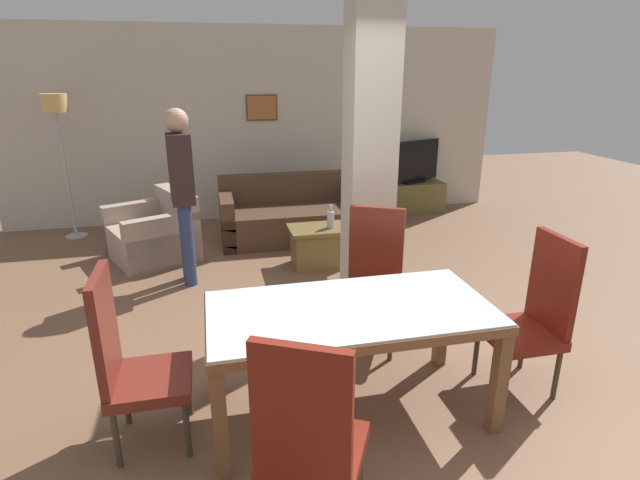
# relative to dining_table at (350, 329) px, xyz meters

# --- Properties ---
(ground_plane) EXTENTS (18.00, 18.00, 0.00)m
(ground_plane) POSITION_rel_dining_table_xyz_m (0.00, 0.00, -0.60)
(ground_plane) COLOR brown
(back_wall) EXTENTS (7.20, 0.09, 2.70)m
(back_wall) POSITION_rel_dining_table_xyz_m (0.00, 4.72, 0.75)
(back_wall) COLOR beige
(back_wall) RESTS_ON ground_plane
(divider_pillar) EXTENTS (0.40, 0.37, 2.70)m
(divider_pillar) POSITION_rel_dining_table_xyz_m (0.60, 1.53, 0.75)
(divider_pillar) COLOR beige
(divider_pillar) RESTS_ON ground_plane
(dining_table) EXTENTS (1.75, 0.87, 0.75)m
(dining_table) POSITION_rel_dining_table_xyz_m (0.00, 0.00, 0.00)
(dining_table) COLOR brown
(dining_table) RESTS_ON ground_plane
(dining_chair_near_left) EXTENTS (0.62, 0.62, 1.10)m
(dining_chair_near_left) POSITION_rel_dining_table_xyz_m (-0.44, -0.85, -0.04)
(dining_chair_near_left) COLOR maroon
(dining_chair_near_left) RESTS_ON ground_plane
(dining_chair_head_left) EXTENTS (0.46, 0.46, 1.10)m
(dining_chair_head_left) POSITION_rel_dining_table_xyz_m (-1.30, 0.00, -0.04)
(dining_chair_head_left) COLOR maroon
(dining_chair_head_left) RESTS_ON ground_plane
(dining_chair_head_right) EXTENTS (0.46, 0.46, 1.10)m
(dining_chair_head_right) POSITION_rel_dining_table_xyz_m (1.30, 0.00, -0.04)
(dining_chair_head_right) COLOR maroon
(dining_chair_head_right) RESTS_ON ground_plane
(dining_chair_far_right) EXTENTS (0.62, 0.62, 1.10)m
(dining_chair_far_right) POSITION_rel_dining_table_xyz_m (0.44, 0.84, -0.04)
(dining_chair_far_right) COLOR maroon
(dining_chair_far_right) RESTS_ON ground_plane
(sofa) EXTENTS (1.81, 0.90, 0.80)m
(sofa) POSITION_rel_dining_table_xyz_m (0.23, 3.58, -0.32)
(sofa) COLOR #4B3323
(sofa) RESTS_ON ground_plane
(armchair) EXTENTS (1.16, 1.19, 0.77)m
(armchair) POSITION_rel_dining_table_xyz_m (-1.45, 3.21, -0.33)
(armchair) COLOR tan
(armchair) RESTS_ON ground_plane
(coffee_table) EXTENTS (0.64, 0.48, 0.45)m
(coffee_table) POSITION_rel_dining_table_xyz_m (0.36, 2.54, -0.37)
(coffee_table) COLOR brown
(coffee_table) RESTS_ON ground_plane
(bottle) EXTENTS (0.08, 0.08, 0.26)m
(bottle) POSITION_rel_dining_table_xyz_m (0.50, 2.50, -0.05)
(bottle) COLOR #B2B7BC
(bottle) RESTS_ON coffee_table
(tv_stand) EXTENTS (0.97, 0.40, 0.46)m
(tv_stand) POSITION_rel_dining_table_xyz_m (2.29, 4.44, -0.37)
(tv_stand) COLOR brown
(tv_stand) RESTS_ON ground_plane
(tv_screen) EXTENTS (0.91, 0.37, 0.64)m
(tv_screen) POSITION_rel_dining_table_xyz_m (2.29, 4.44, 0.17)
(tv_screen) COLOR black
(tv_screen) RESTS_ON tv_stand
(floor_lamp) EXTENTS (0.30, 0.30, 1.84)m
(floor_lamp) POSITION_rel_dining_table_xyz_m (-2.56, 4.25, 0.94)
(floor_lamp) COLOR #B7B7BC
(floor_lamp) RESTS_ON ground_plane
(standing_person) EXTENTS (0.26, 0.40, 1.78)m
(standing_person) POSITION_rel_dining_table_xyz_m (-1.05, 2.40, 0.43)
(standing_person) COLOR navy
(standing_person) RESTS_ON ground_plane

